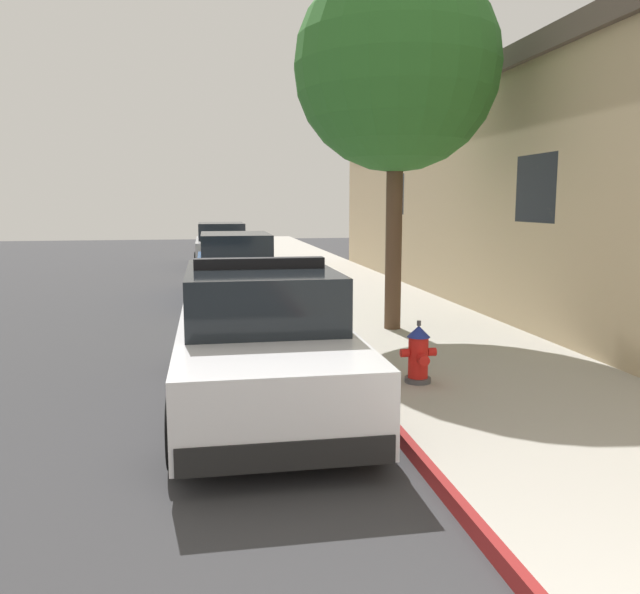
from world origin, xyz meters
TOP-DOWN VIEW (x-y plane):
  - ground_plane at (-4.28, 10.00)m, footprint 32.18×60.00m
  - sidewalk_pavement at (1.72, 10.00)m, footprint 3.45×60.00m
  - curb_painted_edge at (-0.04, 10.00)m, footprint 0.08×60.00m
  - police_cruiser at (-1.24, 5.93)m, footprint 1.94×4.84m
  - parked_car_silver_ahead at (-1.14, 14.39)m, footprint 1.94×4.84m
  - parked_car_dark_far at (-1.29, 22.64)m, footprint 1.94×4.84m
  - fire_hydrant at (0.65, 5.93)m, footprint 0.44×0.40m
  - street_tree at (1.31, 9.26)m, footprint 3.39×3.39m

SIDE VIEW (x-z plane):
  - ground_plane at x=-4.28m, z-range -0.20..0.00m
  - sidewalk_pavement at x=1.72m, z-range 0.00..0.14m
  - curb_painted_edge at x=-0.04m, z-range 0.00..0.14m
  - fire_hydrant at x=0.65m, z-range 0.11..0.87m
  - parked_car_silver_ahead at x=-1.14m, z-range -0.04..1.52m
  - parked_car_dark_far at x=-1.29m, z-range -0.04..1.52m
  - police_cruiser at x=-1.24m, z-range -0.10..1.58m
  - street_tree at x=1.31m, z-range 1.45..7.51m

